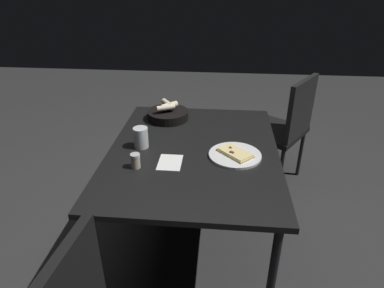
# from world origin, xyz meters

# --- Properties ---
(ground) EXTENTS (8.00, 8.00, 0.00)m
(ground) POSITION_xyz_m (0.00, 0.00, 0.00)
(ground) COLOR #2D2D2D
(dining_table) EXTENTS (1.19, 0.93, 0.71)m
(dining_table) POSITION_xyz_m (0.00, 0.00, 0.65)
(dining_table) COLOR black
(dining_table) RESTS_ON ground
(pizza_plate) EXTENTS (0.28, 0.28, 0.04)m
(pizza_plate) POSITION_xyz_m (-0.06, -0.23, 0.72)
(pizza_plate) COLOR white
(pizza_plate) RESTS_ON dining_table
(bread_basket) EXTENTS (0.27, 0.27, 0.11)m
(bread_basket) POSITION_xyz_m (0.40, 0.20, 0.74)
(bread_basket) COLOR black
(bread_basket) RESTS_ON dining_table
(beer_glass) EXTENTS (0.08, 0.08, 0.12)m
(beer_glass) POSITION_xyz_m (0.00, 0.29, 0.76)
(beer_glass) COLOR silver
(beer_glass) RESTS_ON dining_table
(pepper_shaker) EXTENTS (0.05, 0.05, 0.08)m
(pepper_shaker) POSITION_xyz_m (-0.22, 0.27, 0.74)
(pepper_shaker) COLOR #BFB299
(pepper_shaker) RESTS_ON dining_table
(napkin) EXTENTS (0.16, 0.12, 0.00)m
(napkin) POSITION_xyz_m (-0.16, 0.11, 0.71)
(napkin) COLOR white
(napkin) RESTS_ON dining_table
(chair_far) EXTENTS (0.61, 0.61, 0.90)m
(chair_far) POSITION_xyz_m (0.81, -0.63, 0.52)
(chair_far) COLOR black
(chair_far) RESTS_ON ground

